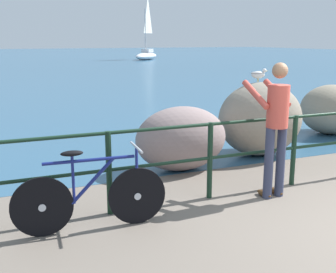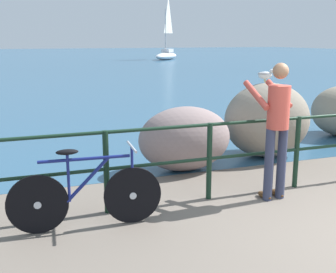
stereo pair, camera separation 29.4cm
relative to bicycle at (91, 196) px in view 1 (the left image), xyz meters
The scene contains 10 objects.
ground_plane 18.86m from the bicycle, 80.81° to the left, with size 120.00×120.00×0.10m, color #6B6056.
sea_surface 46.54m from the bicycle, 86.29° to the left, with size 120.00×90.00×0.01m, color #2D5675.
promenade_railing 3.04m from the bicycle, ahead, with size 8.21×0.07×1.02m.
bicycle is the anchor object (origin of this frame).
person_at_railing 2.53m from the bicycle, ahead, with size 0.48×0.65×1.78m.
breakwater_boulder_main 4.04m from the bicycle, 28.67° to the left, with size 1.58×1.26×1.32m.
breakwater_boulder_left 2.47m from the bicycle, 41.73° to the left, with size 1.52×0.94×1.03m.
breakwater_boulder_right 6.66m from the bicycle, 25.02° to the left, with size 1.39×1.28×1.09m.
seagull 4.19m from the bicycle, 29.99° to the left, with size 0.34×0.15×0.23m.
sailboat 39.27m from the bicycle, 68.95° to the left, with size 3.93×4.13×6.16m.
Camera 1 is at (-3.96, -3.01, 2.07)m, focal length 45.80 mm.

